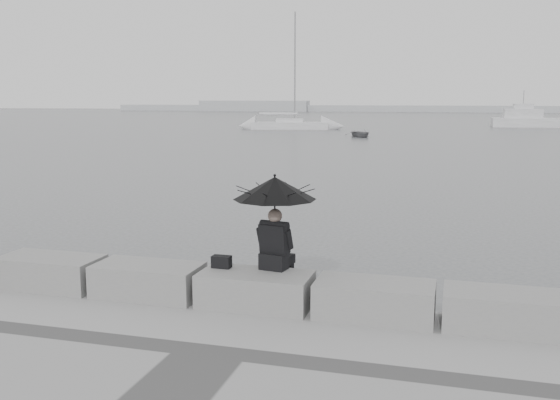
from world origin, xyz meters
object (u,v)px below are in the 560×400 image
(sailboat_left, at_px, (290,125))
(motor_cruiser, at_px, (530,120))
(seated_person, at_px, (275,200))
(dinghy, at_px, (360,134))

(sailboat_left, height_order, motor_cruiser, sailboat_left)
(seated_person, xyz_separation_m, sailboat_left, (-15.60, 59.71, -1.50))
(seated_person, relative_size, dinghy, 0.40)
(sailboat_left, relative_size, motor_cruiser, 1.46)
(sailboat_left, xyz_separation_m, motor_cruiser, (26.56, 12.79, 0.38))
(motor_cruiser, bearing_deg, seated_person, -101.33)
(seated_person, relative_size, sailboat_left, 0.11)
(seated_person, height_order, motor_cruiser, motor_cruiser)
(seated_person, xyz_separation_m, motor_cruiser, (10.96, 72.50, -1.12))
(motor_cruiser, distance_m, dinghy, 29.73)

